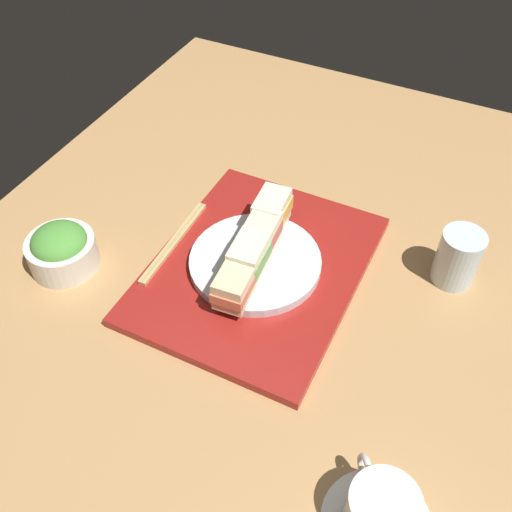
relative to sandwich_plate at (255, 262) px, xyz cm
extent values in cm
cube|color=tan|center=(2.28, -1.12, -4.04)|extent=(140.00, 100.00, 3.00)
cube|color=maroon|center=(-0.21, 0.28, -1.68)|extent=(41.00, 32.41, 1.70)
cylinder|color=silver|center=(0.00, 0.00, 0.00)|extent=(21.65, 21.65, 1.66)
cube|color=#EFE5C1|center=(-8.43, -0.75, 1.68)|extent=(7.48, 5.39, 1.70)
cube|color=gold|center=(-8.43, -0.75, 3.89)|extent=(8.01, 5.81, 2.71)
cube|color=#EFE5C1|center=(-8.43, -0.75, 6.09)|extent=(7.48, 5.39, 1.70)
cube|color=beige|center=(-2.81, -0.25, 1.68)|extent=(7.48, 5.39, 1.70)
cube|color=#B74C42|center=(-2.81, -0.25, 3.74)|extent=(7.56, 5.46, 2.40)
cube|color=beige|center=(-2.81, -0.25, 5.79)|extent=(7.48, 5.39, 1.70)
cube|color=#EFE5C1|center=(2.81, 0.25, 1.72)|extent=(7.48, 5.39, 1.77)
cube|color=#669347|center=(2.81, 0.25, 3.86)|extent=(7.60, 5.69, 2.51)
cube|color=#EFE5C1|center=(2.81, 0.25, 6.00)|extent=(7.48, 5.39, 1.77)
cube|color=beige|center=(8.43, 0.75, 1.67)|extent=(7.48, 5.39, 1.67)
cube|color=#CC6B4C|center=(8.43, 0.75, 3.42)|extent=(8.07, 5.66, 1.83)
cube|color=beige|center=(8.43, 0.75, 5.17)|extent=(7.48, 5.39, 1.67)
cylinder|color=silver|center=(12.44, -29.47, 0.17)|extent=(11.39, 11.39, 5.42)
ellipsoid|color=#4C9338|center=(12.44, -29.47, 2.88)|extent=(9.15, 9.15, 5.03)
cube|color=tan|center=(1.51, -15.04, -0.48)|extent=(20.77, 1.33, 0.70)
cube|color=tan|center=(1.49, -14.39, -0.48)|extent=(20.77, 1.33, 0.70)
cylinder|color=white|center=(29.96, 30.96, 1.64)|extent=(8.39, 8.39, 6.76)
cylinder|color=#382111|center=(29.96, 30.96, 4.62)|extent=(7.72, 7.72, 0.40)
torus|color=white|center=(26.29, 27.87, 1.64)|extent=(4.02, 3.57, 4.59)
cylinder|color=silver|center=(-13.30, 29.56, 2.30)|extent=(6.93, 6.93, 9.66)
camera|label=1|loc=(58.79, 29.10, 70.89)|focal=41.42mm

